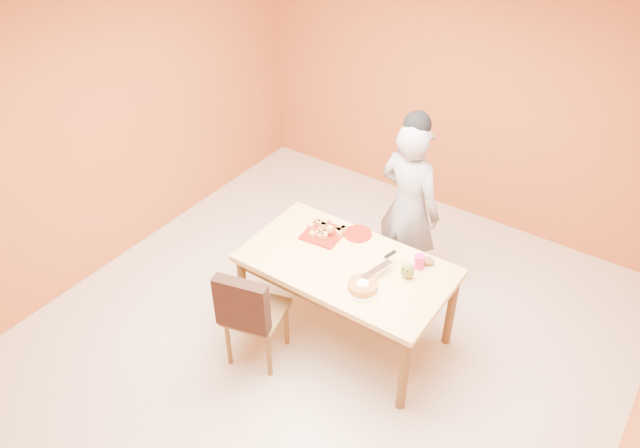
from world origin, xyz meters
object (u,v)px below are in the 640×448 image
Objects in this scene: dining_chair at (254,311)px; checker_tin at (428,262)px; dining_table at (347,272)px; sponge_cake at (363,286)px; pastry_platter at (323,234)px; magenta_glass at (419,262)px; person at (409,208)px; egg_ornament at (407,270)px; red_dinner_plate at (358,234)px.

dining_chair is 9.92× the size of checker_tin.
sponge_cake reaches higher than dining_table.
pastry_platter is 0.83m from magenta_glass.
person is 1.05m from sponge_cake.
egg_ornament reaches higher than pastry_platter.
egg_ornament is (0.57, -0.24, 0.06)m from red_dinner_plate.
sponge_cake is 0.36m from egg_ornament.
sponge_cake is at bearing -115.12° from checker_tin.
red_dinner_plate is (-0.12, 0.35, 0.10)m from dining_table.
dining_chair is at bearing -97.06° from pastry_platter.
sponge_cake is at bearing -115.83° from magenta_glass.
pastry_platter is (-0.35, 0.19, 0.10)m from dining_table.
person is 0.71m from magenta_glass.
sponge_cake is at bearing -36.51° from dining_table.
dining_chair is 8.26× the size of magenta_glass.
dining_chair reaches higher than pastry_platter.
red_dinner_plate is (0.32, 0.95, 0.28)m from dining_chair.
dining_chair is at bearing -108.89° from red_dinner_plate.
checker_tin is (0.63, 0.00, 0.01)m from red_dinner_plate.
red_dinner_plate is at bearing 56.54° from dining_chair.
checker_tin is (0.51, 0.35, 0.11)m from dining_table.
dining_chair is at bearing -135.15° from checker_tin.
dining_chair is at bearing -149.74° from sponge_cake.
checker_tin is at bearing 10.67° from pastry_platter.
dining_table is 0.41m from pastry_platter.
dining_table is 17.04× the size of checker_tin.
dining_table is 7.19× the size of sponge_cake.
magenta_glass is (0.40, -0.58, 0.00)m from person.
magenta_glass is at bearing 104.47° from egg_ornament.
dining_chair is at bearing -126.53° from dining_table.
egg_ornament is (0.46, 0.11, 0.16)m from dining_table.
pastry_platter is 0.28m from red_dinner_plate.
magenta_glass is at bearing -111.30° from checker_tin.
dining_chair is 1.57m from person.
person is 14.41× the size of magenta_glass.
dining_table is 0.98× the size of person.
pastry_platter is (-0.42, -0.66, -0.04)m from person.
person is at bearing 68.60° from red_dinner_plate.
red_dinner_plate is 1.73× the size of egg_ornament.
red_dinner_plate is at bearing 124.85° from sponge_cake.
magenta_glass is at bearing 64.17° from sponge_cake.
sponge_cake is (0.70, 0.41, 0.31)m from dining_chair.
sponge_cake is (0.60, -0.38, 0.03)m from pastry_platter.
person is 0.83m from egg_ornament.
red_dinner_plate is 2.04× the size of magenta_glass.
dining_chair is 1.38m from checker_tin.
person is at bearing 131.18° from checker_tin.
person is at bearing 55.67° from dining_chair.
sponge_cake is at bearing -100.64° from egg_ornament.
magenta_glass is (0.82, 0.07, 0.05)m from pastry_platter.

